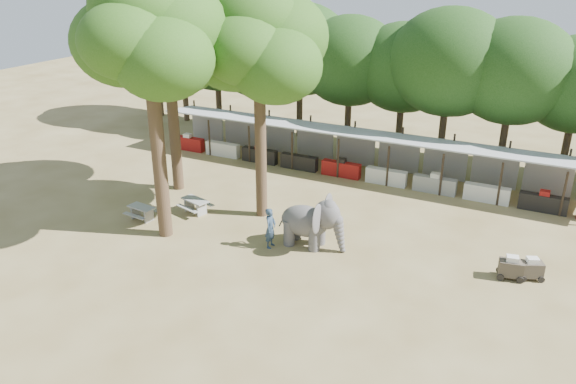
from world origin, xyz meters
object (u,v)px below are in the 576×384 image
at_px(picnic_table_near, 142,211).
at_px(cart_front, 511,267).
at_px(yard_tree_left, 167,40).
at_px(handler, 270,228).
at_px(cart_back, 531,269).
at_px(elephant, 312,222).
at_px(yard_tree_center, 148,35).
at_px(yard_tree_back, 258,43).
at_px(picnic_table_far, 195,204).

xyz_separation_m(picnic_table_near, cart_front, (17.20, 2.36, 0.04)).
height_order(yard_tree_left, handler, yard_tree_left).
xyz_separation_m(picnic_table_near, cart_back, (17.94, 2.68, 0.02)).
distance_m(yard_tree_left, elephant, 12.45).
bearing_deg(yard_tree_center, cart_back, 11.62).
distance_m(elephant, cart_front, 8.52).
bearing_deg(yard_tree_back, yard_tree_center, -126.86).
relative_size(yard_tree_center, handler, 6.36).
relative_size(yard_tree_left, yard_tree_back, 0.97).
bearing_deg(cart_back, yard_tree_center, 167.86).
height_order(yard_tree_back, cart_front, yard_tree_back).
relative_size(yard_tree_center, picnic_table_far, 6.74).
relative_size(yard_tree_center, cart_front, 10.47).
xyz_separation_m(yard_tree_left, cart_back, (18.99, -1.71, -7.72)).
distance_m(yard_tree_center, cart_front, 17.81).
height_order(yard_tree_left, yard_tree_back, yard_tree_back).
height_order(yard_tree_back, picnic_table_near, yard_tree_back).
height_order(yard_tree_left, yard_tree_center, yard_tree_center).
height_order(elephant, handler, elephant).
height_order(picnic_table_near, cart_front, cart_front).
bearing_deg(picnic_table_far, yard_tree_left, 154.82).
bearing_deg(yard_tree_left, yard_tree_back, -9.46).
distance_m(yard_tree_back, cart_back, 15.30).
bearing_deg(yard_tree_back, picnic_table_far, -153.29).
bearing_deg(picnic_table_far, handler, -0.86).
relative_size(yard_tree_back, cart_back, 9.66).
xyz_separation_m(yard_tree_left, picnic_table_near, (1.05, -4.39, -7.74)).
xyz_separation_m(elephant, picnic_table_far, (-6.86, 0.58, -0.72)).
bearing_deg(yard_tree_back, elephant, -28.89).
distance_m(elephant, picnic_table_near, 8.90).
bearing_deg(yard_tree_left, cart_front, -6.36).
bearing_deg(cart_front, picnic_table_near, 177.36).
distance_m(picnic_table_near, cart_front, 17.36).
xyz_separation_m(elephant, cart_back, (9.17, 1.40, -0.73)).
bearing_deg(picnic_table_near, handler, 9.36).
bearing_deg(cart_front, yard_tree_left, 163.19).
bearing_deg(handler, yard_tree_left, 60.92).
xyz_separation_m(yard_tree_center, handler, (5.18, 0.96, -8.26)).
height_order(elephant, cart_front, elephant).
bearing_deg(yard_tree_center, yard_tree_left, 120.96).
bearing_deg(handler, cart_back, -80.67).
height_order(handler, picnic_table_far, handler).
xyz_separation_m(picnic_table_near, picnic_table_far, (1.91, 1.87, 0.02)).
bearing_deg(elephant, yard_tree_back, 149.38).
xyz_separation_m(elephant, picnic_table_near, (-8.77, -1.28, -0.75)).
distance_m(picnic_table_near, picnic_table_far, 2.67).
height_order(handler, picnic_table_near, handler).
bearing_deg(yard_tree_center, elephant, 15.49).
bearing_deg(elephant, handler, -152.30).
bearing_deg(elephant, cart_front, 5.55).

